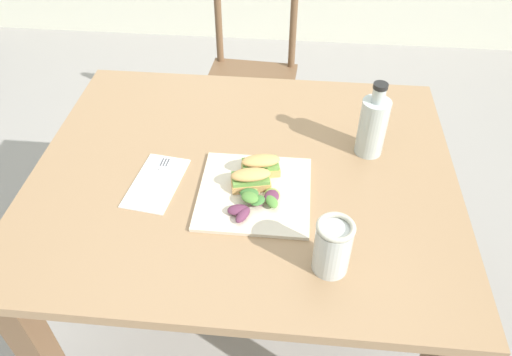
{
  "coord_description": "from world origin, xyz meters",
  "views": [
    {
      "loc": [
        0.16,
        -1.05,
        1.63
      ],
      "look_at": [
        0.07,
        -0.12,
        0.76
      ],
      "focal_mm": 34.13,
      "sensor_mm": 36.0,
      "label": 1
    }
  ],
  "objects_px": {
    "dining_table": "(244,202)",
    "fork_on_napkin": "(158,177)",
    "mason_jar_iced_tea": "(332,249)",
    "bottle_cold_brew": "(372,129)",
    "plate_lunch": "(255,193)",
    "sandwich_half_back": "(261,165)",
    "chair_wooden_far": "(251,79)",
    "sandwich_half_front": "(251,179)"
  },
  "relations": [
    {
      "from": "dining_table",
      "to": "fork_on_napkin",
      "type": "bearing_deg",
      "value": -165.8
    },
    {
      "from": "fork_on_napkin",
      "to": "mason_jar_iced_tea",
      "type": "relative_size",
      "value": 1.34
    },
    {
      "from": "dining_table",
      "to": "mason_jar_iced_tea",
      "type": "bearing_deg",
      "value": -53.04
    },
    {
      "from": "bottle_cold_brew",
      "to": "mason_jar_iced_tea",
      "type": "distance_m",
      "value": 0.43
    },
    {
      "from": "plate_lunch",
      "to": "mason_jar_iced_tea",
      "type": "relative_size",
      "value": 2.06
    },
    {
      "from": "sandwich_half_back",
      "to": "mason_jar_iced_tea",
      "type": "distance_m",
      "value": 0.34
    },
    {
      "from": "dining_table",
      "to": "sandwich_half_back",
      "type": "relative_size",
      "value": 10.44
    },
    {
      "from": "chair_wooden_far",
      "to": "fork_on_napkin",
      "type": "relative_size",
      "value": 4.68
    },
    {
      "from": "sandwich_half_front",
      "to": "sandwich_half_back",
      "type": "xyz_separation_m",
      "value": [
        0.02,
        0.06,
        0.0
      ]
    },
    {
      "from": "dining_table",
      "to": "fork_on_napkin",
      "type": "relative_size",
      "value": 6.16
    },
    {
      "from": "chair_wooden_far",
      "to": "sandwich_half_front",
      "type": "relative_size",
      "value": 7.93
    },
    {
      "from": "dining_table",
      "to": "plate_lunch",
      "type": "relative_size",
      "value": 4.01
    },
    {
      "from": "sandwich_half_back",
      "to": "dining_table",
      "type": "bearing_deg",
      "value": 159.58
    },
    {
      "from": "plate_lunch",
      "to": "bottle_cold_brew",
      "type": "height_order",
      "value": "bottle_cold_brew"
    },
    {
      "from": "chair_wooden_far",
      "to": "fork_on_napkin",
      "type": "distance_m",
      "value": 1.06
    },
    {
      "from": "dining_table",
      "to": "bottle_cold_brew",
      "type": "relative_size",
      "value": 5.18
    },
    {
      "from": "plate_lunch",
      "to": "bottle_cold_brew",
      "type": "relative_size",
      "value": 1.29
    },
    {
      "from": "mason_jar_iced_tea",
      "to": "chair_wooden_far",
      "type": "bearing_deg",
      "value": 103.88
    },
    {
      "from": "chair_wooden_far",
      "to": "mason_jar_iced_tea",
      "type": "relative_size",
      "value": 6.27
    },
    {
      "from": "sandwich_half_back",
      "to": "sandwich_half_front",
      "type": "bearing_deg",
      "value": -109.93
    },
    {
      "from": "plate_lunch",
      "to": "sandwich_half_back",
      "type": "xyz_separation_m",
      "value": [
        0.01,
        0.07,
        0.03
      ]
    },
    {
      "from": "plate_lunch",
      "to": "fork_on_napkin",
      "type": "distance_m",
      "value": 0.26
    },
    {
      "from": "plate_lunch",
      "to": "sandwich_half_front",
      "type": "bearing_deg",
      "value": 125.09
    },
    {
      "from": "sandwich_half_back",
      "to": "bottle_cold_brew",
      "type": "relative_size",
      "value": 0.5
    },
    {
      "from": "sandwich_half_back",
      "to": "fork_on_napkin",
      "type": "distance_m",
      "value": 0.28
    },
    {
      "from": "chair_wooden_far",
      "to": "plate_lunch",
      "type": "height_order",
      "value": "chair_wooden_far"
    },
    {
      "from": "sandwich_half_back",
      "to": "bottle_cold_brew",
      "type": "distance_m",
      "value": 0.32
    },
    {
      "from": "dining_table",
      "to": "bottle_cold_brew",
      "type": "distance_m",
      "value": 0.41
    },
    {
      "from": "dining_table",
      "to": "plate_lunch",
      "type": "xyz_separation_m",
      "value": [
        0.04,
        -0.09,
        0.13
      ]
    },
    {
      "from": "plate_lunch",
      "to": "sandwich_half_front",
      "type": "relative_size",
      "value": 2.6
    },
    {
      "from": "plate_lunch",
      "to": "sandwich_half_front",
      "type": "height_order",
      "value": "sandwich_half_front"
    },
    {
      "from": "plate_lunch",
      "to": "bottle_cold_brew",
      "type": "distance_m",
      "value": 0.37
    },
    {
      "from": "dining_table",
      "to": "mason_jar_iced_tea",
      "type": "relative_size",
      "value": 8.26
    },
    {
      "from": "dining_table",
      "to": "mason_jar_iced_tea",
      "type": "distance_m",
      "value": 0.42
    },
    {
      "from": "sandwich_half_front",
      "to": "mason_jar_iced_tea",
      "type": "relative_size",
      "value": 0.79
    },
    {
      "from": "mason_jar_iced_tea",
      "to": "plate_lunch",
      "type": "bearing_deg",
      "value": 131.68
    },
    {
      "from": "mason_jar_iced_tea",
      "to": "dining_table",
      "type": "bearing_deg",
      "value": 126.96
    },
    {
      "from": "plate_lunch",
      "to": "fork_on_napkin",
      "type": "bearing_deg",
      "value": 172.71
    },
    {
      "from": "dining_table",
      "to": "fork_on_napkin",
      "type": "height_order",
      "value": "fork_on_napkin"
    },
    {
      "from": "bottle_cold_brew",
      "to": "mason_jar_iced_tea",
      "type": "xyz_separation_m",
      "value": [
        -0.11,
        -0.42,
        -0.02
      ]
    },
    {
      "from": "chair_wooden_far",
      "to": "bottle_cold_brew",
      "type": "distance_m",
      "value": 1.0
    },
    {
      "from": "bottle_cold_brew",
      "to": "chair_wooden_far",
      "type": "bearing_deg",
      "value": 116.91
    }
  ]
}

